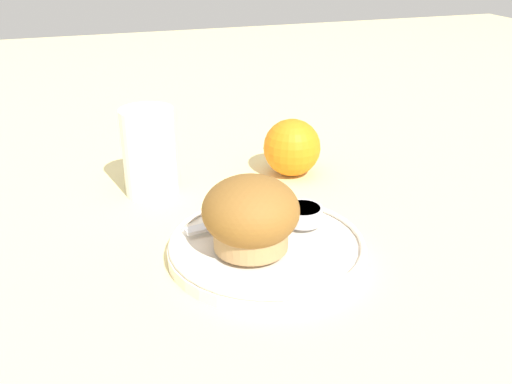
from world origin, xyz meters
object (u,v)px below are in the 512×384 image
object	(u,v)px
butter_knife	(250,216)
orange_fruit	(292,147)
juice_glass	(149,152)
muffin	(250,214)

from	to	relation	value
butter_knife	orange_fruit	world-z (taller)	orange_fruit
orange_fruit	juice_glass	distance (m)	0.20
muffin	juice_glass	size ratio (longest dim) A/B	0.87
muffin	butter_knife	xyz separation A→B (m)	(0.02, 0.06, -0.04)
muffin	orange_fruit	xyz separation A→B (m)	(0.13, 0.21, -0.02)
muffin	orange_fruit	size ratio (longest dim) A/B	1.24
butter_knife	juice_glass	bearing A→B (deg)	112.54
orange_fruit	juice_glass	xyz separation A→B (m)	(-0.20, -0.00, 0.02)
butter_knife	orange_fruit	bearing A→B (deg)	44.00
muffin	juice_glass	bearing A→B (deg)	109.35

